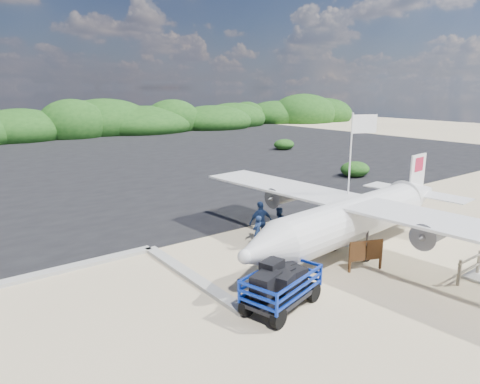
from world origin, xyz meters
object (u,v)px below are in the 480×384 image
(flagpole, at_px, (345,245))
(crew_c, at_px, (261,222))
(signboard, at_px, (365,270))
(crew_a, at_px, (257,232))
(crew_b, at_px, (278,224))
(baggage_cart, at_px, (281,308))
(aircraft_large, at_px, (200,163))

(flagpole, distance_m, crew_c, 4.01)
(signboard, height_order, crew_a, crew_a)
(crew_b, relative_size, crew_c, 0.81)
(baggage_cart, height_order, crew_c, crew_c)
(crew_c, bearing_deg, signboard, 115.46)
(flagpole, bearing_deg, baggage_cart, -158.07)
(crew_b, bearing_deg, signboard, 95.81)
(crew_b, bearing_deg, baggage_cart, 49.99)
(crew_b, xyz_separation_m, aircraft_large, (8.40, 20.72, -0.80))
(flagpole, xyz_separation_m, signboard, (-1.59, -2.31, 0.00))
(flagpole, distance_m, signboard, 2.80)
(baggage_cart, distance_m, signboard, 4.65)
(baggage_cart, relative_size, aircraft_large, 0.19)
(crew_a, xyz_separation_m, crew_c, (0.64, 0.55, 0.22))
(flagpole, bearing_deg, crew_c, 136.90)
(crew_c, bearing_deg, crew_b, 173.38)
(crew_c, bearing_deg, baggage_cart, 68.01)
(crew_c, bearing_deg, flagpole, 148.17)
(flagpole, xyz_separation_m, crew_c, (-2.84, 2.66, 0.99))
(crew_c, xyz_separation_m, aircraft_large, (9.26, 20.44, -0.99))
(crew_a, bearing_deg, flagpole, 132.73)
(flagpole, distance_m, crew_b, 3.20)
(baggage_cart, bearing_deg, crew_c, 42.02)
(signboard, xyz_separation_m, crew_a, (-1.89, 4.41, 0.77))
(baggage_cart, xyz_separation_m, crew_b, (4.25, 4.89, 0.80))
(flagpole, bearing_deg, crew_b, 129.79)
(baggage_cart, relative_size, crew_c, 1.53)
(flagpole, height_order, crew_a, flagpole)
(baggage_cart, distance_m, crew_b, 6.52)
(signboard, bearing_deg, baggage_cart, -156.18)
(baggage_cart, relative_size, flagpole, 0.50)
(crew_a, relative_size, crew_b, 0.96)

